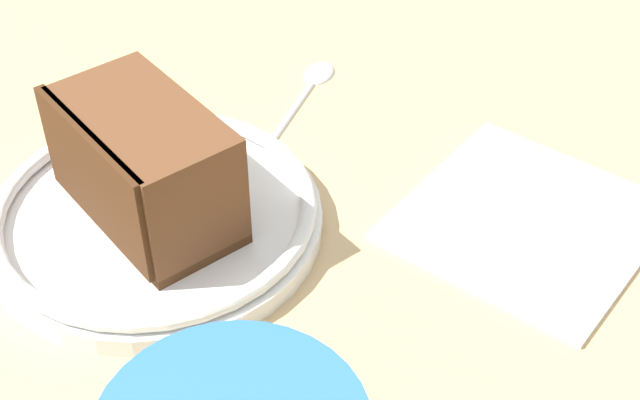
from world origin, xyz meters
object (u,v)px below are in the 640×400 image
(folded_napkin, at_px, (528,219))
(small_plate, at_px, (156,216))
(teaspoon, at_px, (309,84))
(cake_slice, at_px, (143,167))

(folded_napkin, bearing_deg, small_plate, -168.01)
(small_plate, distance_m, teaspoon, 0.17)
(teaspoon, bearing_deg, small_plate, -110.22)
(small_plate, xyz_separation_m, folded_napkin, (0.21, 0.04, -0.01))
(small_plate, xyz_separation_m, cake_slice, (-0.00, -0.00, 0.04))
(folded_napkin, bearing_deg, cake_slice, -167.57)
(small_plate, relative_size, teaspoon, 1.56)
(teaspoon, height_order, folded_napkin, teaspoon)
(cake_slice, bearing_deg, folded_napkin, 12.43)
(small_plate, height_order, folded_napkin, small_plate)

